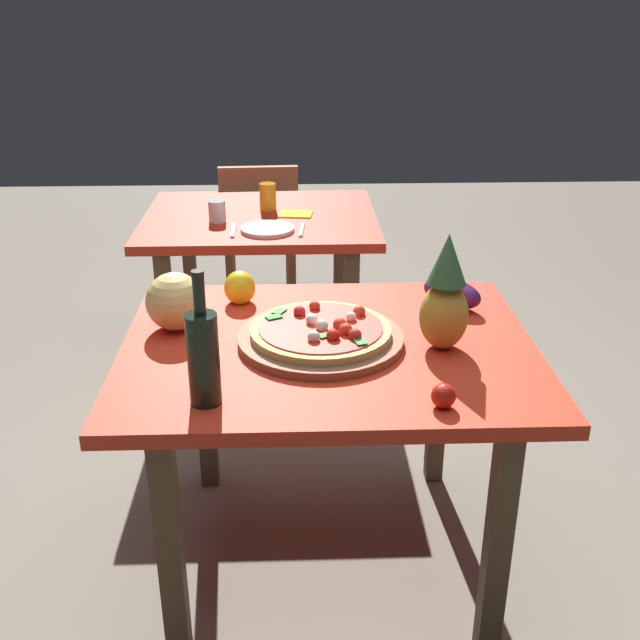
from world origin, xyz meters
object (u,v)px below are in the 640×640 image
at_px(fork_utensil, 233,230).
at_px(drinking_glass_juice, 268,196).
at_px(melon, 175,301).
at_px(eggplant, 452,293).
at_px(pizza_board, 321,339).
at_px(display_table, 328,372).
at_px(drinking_glass_water, 217,211).
at_px(dinner_plate, 267,229).
at_px(bell_pepper, 240,288).
at_px(wine_bottle, 203,356).
at_px(pineapple_left, 445,298).
at_px(knife_utensil, 302,230).
at_px(dining_chair, 260,231).
at_px(background_table, 261,238).
at_px(tomato_at_corner, 184,291).
at_px(napkin_folded, 296,214).
at_px(tomato_near_board, 443,396).
at_px(pizza, 322,330).

bearing_deg(fork_utensil, drinking_glass_juice, 66.59).
distance_m(melon, eggplant, 0.84).
distance_m(pizza_board, fork_utensil, 1.12).
relative_size(display_table, pizza_board, 2.48).
height_order(drinking_glass_water, fork_utensil, drinking_glass_water).
distance_m(melon, dinner_plate, 0.99).
xyz_separation_m(bell_pepper, fork_utensil, (-0.07, 0.76, -0.05)).
xyz_separation_m(wine_bottle, melon, (-0.13, 0.43, -0.04)).
height_order(wine_bottle, pineapple_left, wine_bottle).
bearing_deg(knife_utensil, wine_bottle, -96.09).
relative_size(dinner_plate, knife_utensil, 1.22).
height_order(melon, drinking_glass_water, melon).
distance_m(dining_chair, eggplant, 1.87).
bearing_deg(dinner_plate, melon, -103.98).
height_order(melon, bell_pepper, melon).
xyz_separation_m(drinking_glass_water, fork_utensil, (0.08, -0.14, -0.04)).
bearing_deg(background_table, wine_bottle, -92.44).
distance_m(pizza_board, knife_utensil, 1.07).
bearing_deg(bell_pepper, tomato_at_corner, 176.01).
height_order(drinking_glass_water, knife_utensil, drinking_glass_water).
bearing_deg(pizza_board, napkin_folded, 92.56).
distance_m(display_table, melon, 0.49).
distance_m(display_table, dinner_plate, 1.09).
distance_m(tomato_near_board, drinking_glass_juice, 1.82).
height_order(pizza_board, fork_utensil, pizza_board).
bearing_deg(wine_bottle, eggplant, 38.96).
bearing_deg(bell_pepper, wine_bottle, -94.00).
xyz_separation_m(background_table, tomato_near_board, (0.49, -1.67, 0.14)).
relative_size(display_table, napkin_folded, 8.24).
relative_size(pizza, knife_utensil, 2.19).
bearing_deg(napkin_folded, background_table, 179.90).
xyz_separation_m(dining_chair, drinking_glass_juice, (0.07, -0.56, 0.33)).
distance_m(melon, tomato_near_board, 0.84).
distance_m(dining_chair, napkin_folded, 0.73).
distance_m(display_table, knife_utensil, 1.08).
height_order(pizza, napkin_folded, pizza).
bearing_deg(dinner_plate, tomato_at_corner, -107.89).
relative_size(tomato_near_board, napkin_folded, 0.43).
bearing_deg(napkin_folded, melon, -106.60).
height_order(tomato_near_board, drinking_glass_juice, drinking_glass_juice).
relative_size(dining_chair, pineapple_left, 2.60).
xyz_separation_m(bell_pepper, eggplant, (0.66, -0.06, -0.00)).
distance_m(bell_pepper, knife_utensil, 0.79).
distance_m(eggplant, tomato_near_board, 0.63).
distance_m(display_table, pineapple_left, 0.40).
xyz_separation_m(pizza, tomato_at_corner, (-0.42, 0.33, -0.00)).
xyz_separation_m(bell_pepper, drinking_glass_juice, (0.06, 1.09, 0.01)).
height_order(pineapple_left, drinking_glass_juice, pineapple_left).
bearing_deg(melon, tomato_near_board, -34.66).
distance_m(knife_utensil, napkin_folded, 0.24).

